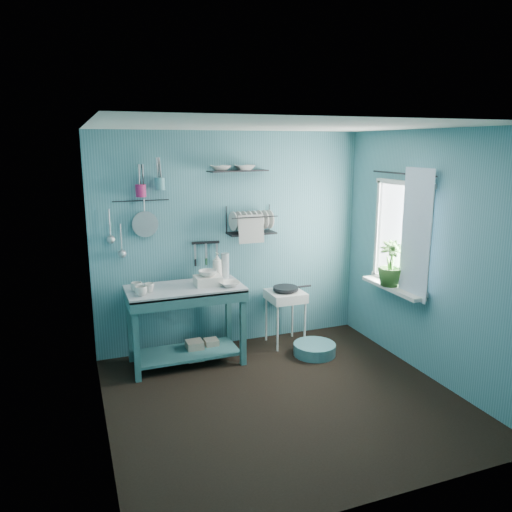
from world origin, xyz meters
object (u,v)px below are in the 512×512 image
object	(u,v)px
hotplate_stand	(285,318)
frying_pan	(286,288)
wash_tub	(208,280)
storage_tin_large	(195,350)
storage_tin_small	(211,348)
utensil_cup_teal	(160,184)
colander	(145,224)
dish_rack	(251,220)
floor_basin	(314,349)
utensil_cup_magenta	(141,191)
potted_plant	(391,264)
mug_mid	(149,288)
mug_right	(137,287)
water_bottle	(225,265)
soap_bottle	(217,266)
work_counter	(186,325)
mug_left	(141,291)

from	to	relation	value
hotplate_stand	frying_pan	size ratio (longest dim) A/B	2.18
wash_tub	storage_tin_large	world-z (taller)	wash_tub
frying_pan	storage_tin_small	bearing A→B (deg)	-177.82
utensil_cup_teal	colander	world-z (taller)	utensil_cup_teal
dish_rack	floor_basin	bearing A→B (deg)	-50.49
utensil_cup_magenta	utensil_cup_teal	world-z (taller)	utensil_cup_teal
frying_pan	dish_rack	xyz separation A→B (m)	(-0.37, 0.16, 0.81)
colander	frying_pan	bearing A→B (deg)	-8.70
potted_plant	frying_pan	bearing A→B (deg)	141.59
mug_mid	hotplate_stand	world-z (taller)	mug_mid
utensil_cup_teal	storage_tin_large	world-z (taller)	utensil_cup_teal
mug_right	potted_plant	xyz separation A→B (m)	(2.65, -0.62, 0.16)
colander	water_bottle	bearing A→B (deg)	-8.96
mug_right	floor_basin	bearing A→B (deg)	-8.97
frying_pan	mug_mid	bearing A→B (deg)	-173.78
dish_rack	water_bottle	bearing A→B (deg)	-175.18
utensil_cup_magenta	colander	size ratio (longest dim) A/B	0.46
water_bottle	frying_pan	distance (m)	0.78
mug_right	dish_rack	size ratio (longest dim) A/B	0.22
storage_tin_large	floor_basin	size ratio (longest dim) A/B	0.46
potted_plant	storage_tin_small	distance (m)	2.21
frying_pan	utensil_cup_magenta	size ratio (longest dim) A/B	2.31
hotplate_stand	storage_tin_small	xyz separation A→B (m)	(-0.93, -0.04, -0.23)
wash_tub	storage_tin_large	distance (m)	0.83
storage_tin_large	storage_tin_small	world-z (taller)	storage_tin_large
soap_bottle	storage_tin_large	size ratio (longest dim) A/B	1.36
mug_mid	storage_tin_large	size ratio (longest dim) A/B	0.45
work_counter	hotplate_stand	bearing A→B (deg)	5.72
mug_left	floor_basin	xyz separation A→B (m)	(1.89, -0.14, -0.85)
work_counter	mug_mid	bearing A→B (deg)	-170.67
soap_bottle	frying_pan	xyz separation A→B (m)	(0.81, -0.08, -0.33)
water_bottle	utensil_cup_teal	size ratio (longest dim) A/B	2.15
soap_bottle	colander	bearing A→B (deg)	168.41
storage_tin_small	water_bottle	bearing A→B (deg)	32.47
mug_mid	dish_rack	distance (m)	1.41
dish_rack	frying_pan	bearing A→B (deg)	-27.57
dish_rack	hotplate_stand	bearing A→B (deg)	-27.57
colander	dish_rack	bearing A→B (deg)	-3.84
storage_tin_small	floor_basin	world-z (taller)	storage_tin_small
hotplate_stand	storage_tin_small	world-z (taller)	hotplate_stand
mug_mid	dish_rack	size ratio (longest dim) A/B	0.18
mug_left	water_bottle	bearing A→B (deg)	20.81
hotplate_stand	utensil_cup_teal	xyz separation A→B (m)	(-1.39, 0.21, 1.61)
frying_pan	storage_tin_large	size ratio (longest dim) A/B	1.36
mug_left	soap_bottle	size ratio (longest dim) A/B	0.41
utensil_cup_teal	colander	bearing A→B (deg)	169.98
mug_right	utensil_cup_magenta	size ratio (longest dim) A/B	0.95
wash_tub	storage_tin_small	bearing A→B (deg)	63.43
mug_right	utensil_cup_teal	size ratio (longest dim) A/B	0.95
water_bottle	storage_tin_large	xyz separation A→B (m)	(-0.42, -0.17, -0.90)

